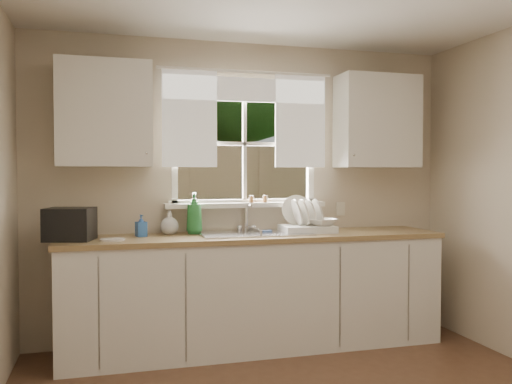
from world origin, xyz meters
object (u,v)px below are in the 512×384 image
object	(u,v)px
soap_bottle_a	(194,213)
cup	(79,233)
dish_rack	(307,223)
black_appliance	(70,224)

from	to	relation	value
soap_bottle_a	cup	size ratio (longest dim) A/B	2.48
dish_rack	black_appliance	xyz separation A→B (m)	(-1.86, -0.06, 0.04)
soap_bottle_a	cup	bearing A→B (deg)	-152.32
dish_rack	cup	size ratio (longest dim) A/B	3.28
dish_rack	soap_bottle_a	bearing A→B (deg)	171.98
dish_rack	cup	bearing A→B (deg)	-177.20
black_appliance	cup	bearing A→B (deg)	-12.27
dish_rack	black_appliance	bearing A→B (deg)	-178.29
soap_bottle_a	cup	world-z (taller)	soap_bottle_a
cup	black_appliance	bearing A→B (deg)	167.70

